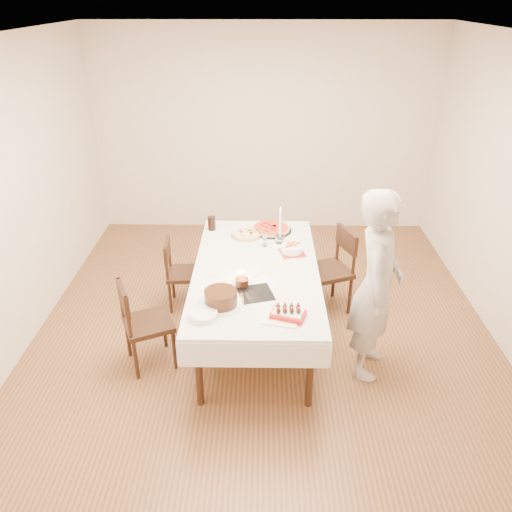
{
  "coord_description": "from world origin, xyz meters",
  "views": [
    {
      "loc": [
        -0.02,
        -4.09,
        3.0
      ],
      "look_at": [
        -0.08,
        -0.11,
        0.88
      ],
      "focal_mm": 35.0,
      "sensor_mm": 36.0,
      "label": 1
    }
  ],
  "objects_px": {
    "chair_right_savory": "(328,271)",
    "person": "(376,286)",
    "taper_candle": "(280,225)",
    "dining_table": "(256,303)",
    "pizza_pepperoni": "(271,229)",
    "chair_left_dessert": "(148,323)",
    "pasta_bowl": "(292,248)",
    "pizza_white": "(246,234)",
    "layer_cake": "(221,298)",
    "birthday_cake": "(242,279)",
    "cola_glass": "(212,223)",
    "strawberry_box": "(288,313)",
    "chair_left_savory": "(185,274)"
  },
  "relations": [
    {
      "from": "pizza_white",
      "to": "cola_glass",
      "type": "height_order",
      "value": "cola_glass"
    },
    {
      "from": "person",
      "to": "pizza_white",
      "type": "relative_size",
      "value": 5.28
    },
    {
      "from": "taper_candle",
      "to": "chair_right_savory",
      "type": "bearing_deg",
      "value": -5.72
    },
    {
      "from": "cola_glass",
      "to": "birthday_cake",
      "type": "height_order",
      "value": "cola_glass"
    },
    {
      "from": "person",
      "to": "pizza_pepperoni",
      "type": "height_order",
      "value": "person"
    },
    {
      "from": "pasta_bowl",
      "to": "cola_glass",
      "type": "bearing_deg",
      "value": 148.35
    },
    {
      "from": "chair_left_savory",
      "to": "strawberry_box",
      "type": "height_order",
      "value": "strawberry_box"
    },
    {
      "from": "pasta_bowl",
      "to": "cola_glass",
      "type": "xyz_separation_m",
      "value": [
        -0.83,
        0.51,
        0.03
      ]
    },
    {
      "from": "chair_left_dessert",
      "to": "pizza_white",
      "type": "distance_m",
      "value": 1.42
    },
    {
      "from": "chair_left_savory",
      "to": "layer_cake",
      "type": "xyz_separation_m",
      "value": [
        0.48,
        -1.14,
        0.43
      ]
    },
    {
      "from": "birthday_cake",
      "to": "cola_glass",
      "type": "bearing_deg",
      "value": 107.6
    },
    {
      "from": "taper_candle",
      "to": "person",
      "type": "bearing_deg",
      "value": -52.28
    },
    {
      "from": "dining_table",
      "to": "birthday_cake",
      "type": "height_order",
      "value": "birthday_cake"
    },
    {
      "from": "pizza_pepperoni",
      "to": "birthday_cake",
      "type": "xyz_separation_m",
      "value": [
        -0.26,
        -1.14,
        0.06
      ]
    },
    {
      "from": "dining_table",
      "to": "pizza_pepperoni",
      "type": "height_order",
      "value": "pizza_pepperoni"
    },
    {
      "from": "pasta_bowl",
      "to": "birthday_cake",
      "type": "relative_size",
      "value": 1.62
    },
    {
      "from": "layer_cake",
      "to": "birthday_cake",
      "type": "relative_size",
      "value": 2.59
    },
    {
      "from": "chair_left_dessert",
      "to": "person",
      "type": "bearing_deg",
      "value": 154.14
    },
    {
      "from": "pizza_white",
      "to": "birthday_cake",
      "type": "relative_size",
      "value": 2.46
    },
    {
      "from": "chair_left_dessert",
      "to": "pasta_bowl",
      "type": "height_order",
      "value": "chair_left_dessert"
    },
    {
      "from": "pizza_white",
      "to": "taper_candle",
      "type": "bearing_deg",
      "value": -21.91
    },
    {
      "from": "chair_left_dessert",
      "to": "pizza_pepperoni",
      "type": "relative_size",
      "value": 1.97
    },
    {
      "from": "person",
      "to": "cola_glass",
      "type": "xyz_separation_m",
      "value": [
        -1.48,
        1.29,
        -0.02
      ]
    },
    {
      "from": "chair_right_savory",
      "to": "layer_cake",
      "type": "bearing_deg",
      "value": -153.35
    },
    {
      "from": "pasta_bowl",
      "to": "layer_cake",
      "type": "bearing_deg",
      "value": -123.56
    },
    {
      "from": "layer_cake",
      "to": "strawberry_box",
      "type": "height_order",
      "value": "layer_cake"
    },
    {
      "from": "dining_table",
      "to": "taper_candle",
      "type": "bearing_deg",
      "value": 66.54
    },
    {
      "from": "chair_left_savory",
      "to": "birthday_cake",
      "type": "bearing_deg",
      "value": 123.19
    },
    {
      "from": "pasta_bowl",
      "to": "taper_candle",
      "type": "distance_m",
      "value": 0.29
    },
    {
      "from": "pizza_white",
      "to": "cola_glass",
      "type": "xyz_separation_m",
      "value": [
        -0.37,
        0.16,
        0.05
      ]
    },
    {
      "from": "chair_left_dessert",
      "to": "layer_cake",
      "type": "relative_size",
      "value": 2.51
    },
    {
      "from": "chair_left_savory",
      "to": "pizza_white",
      "type": "relative_size",
      "value": 2.39
    },
    {
      "from": "chair_left_dessert",
      "to": "strawberry_box",
      "type": "xyz_separation_m",
      "value": [
        1.2,
        -0.35,
        0.36
      ]
    },
    {
      "from": "dining_table",
      "to": "pizza_white",
      "type": "height_order",
      "value": "pizza_white"
    },
    {
      "from": "chair_left_dessert",
      "to": "pizza_pepperoni",
      "type": "xyz_separation_m",
      "value": [
        1.09,
        1.24,
        0.35
      ]
    },
    {
      "from": "chair_left_dessert",
      "to": "person",
      "type": "relative_size",
      "value": 0.5
    },
    {
      "from": "pizza_white",
      "to": "pasta_bowl",
      "type": "xyz_separation_m",
      "value": [
        0.45,
        -0.35,
        0.02
      ]
    },
    {
      "from": "person",
      "to": "taper_candle",
      "type": "distance_m",
      "value": 1.26
    },
    {
      "from": "pasta_bowl",
      "to": "strawberry_box",
      "type": "height_order",
      "value": "pasta_bowl"
    },
    {
      "from": "person",
      "to": "birthday_cake",
      "type": "relative_size",
      "value": 12.98
    },
    {
      "from": "dining_table",
      "to": "pizza_pepperoni",
      "type": "xyz_separation_m",
      "value": [
        0.15,
        0.82,
        0.4
      ]
    },
    {
      "from": "birthday_cake",
      "to": "strawberry_box",
      "type": "bearing_deg",
      "value": -49.85
    },
    {
      "from": "person",
      "to": "cola_glass",
      "type": "height_order",
      "value": "person"
    },
    {
      "from": "chair_left_savory",
      "to": "cola_glass",
      "type": "xyz_separation_m",
      "value": [
        0.27,
        0.31,
        0.44
      ]
    },
    {
      "from": "pizza_pepperoni",
      "to": "chair_left_dessert",
      "type": "bearing_deg",
      "value": -131.24
    },
    {
      "from": "chair_left_savory",
      "to": "pasta_bowl",
      "type": "xyz_separation_m",
      "value": [
        1.1,
        -0.2,
        0.41
      ]
    },
    {
      "from": "chair_right_savory",
      "to": "person",
      "type": "height_order",
      "value": "person"
    },
    {
      "from": "chair_right_savory",
      "to": "chair_left_dessert",
      "type": "height_order",
      "value": "chair_right_savory"
    },
    {
      "from": "chair_left_savory",
      "to": "person",
      "type": "height_order",
      "value": "person"
    },
    {
      "from": "pizza_white",
      "to": "layer_cake",
      "type": "height_order",
      "value": "layer_cake"
    }
  ]
}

